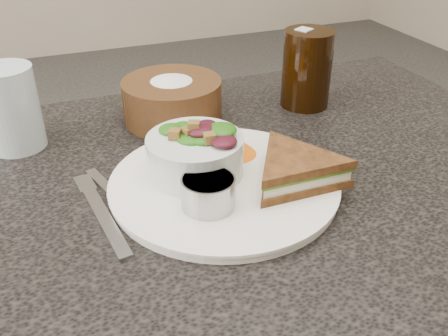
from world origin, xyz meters
TOP-DOWN VIEW (x-y plane):
  - dinner_plate at (-0.00, -0.00)m, footprint 0.28×0.28m
  - sandwich at (0.08, -0.04)m, footprint 0.14×0.14m
  - salad_bowl at (-0.03, 0.03)m, footprint 0.16×0.16m
  - dressing_ramekin at (-0.04, -0.05)m, footprint 0.07×0.07m
  - orange_wedge at (0.04, 0.05)m, footprint 0.09×0.09m
  - fork at (-0.15, -0.01)m, footprint 0.04×0.16m
  - knife at (-0.12, 0.00)m, footprint 0.07×0.20m
  - bread_basket at (-0.00, 0.22)m, footprint 0.19×0.19m
  - cola_glass at (0.22, 0.19)m, footprint 0.10×0.10m
  - water_glass at (-0.24, 0.21)m, footprint 0.08×0.08m

SIDE VIEW (x-z plane):
  - knife at x=-0.12m, z-range 0.75..0.75m
  - fork at x=-0.15m, z-range 0.75..0.75m
  - dinner_plate at x=0.00m, z-range 0.75..0.76m
  - orange_wedge at x=0.04m, z-range 0.76..0.79m
  - dressing_ramekin at x=-0.04m, z-range 0.76..0.80m
  - sandwich at x=0.08m, z-range 0.76..0.80m
  - bread_basket at x=0.00m, z-range 0.75..0.84m
  - salad_bowl at x=-0.03m, z-range 0.76..0.83m
  - water_glass at x=-0.24m, z-range 0.75..0.87m
  - cola_glass at x=0.22m, z-range 0.75..0.89m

